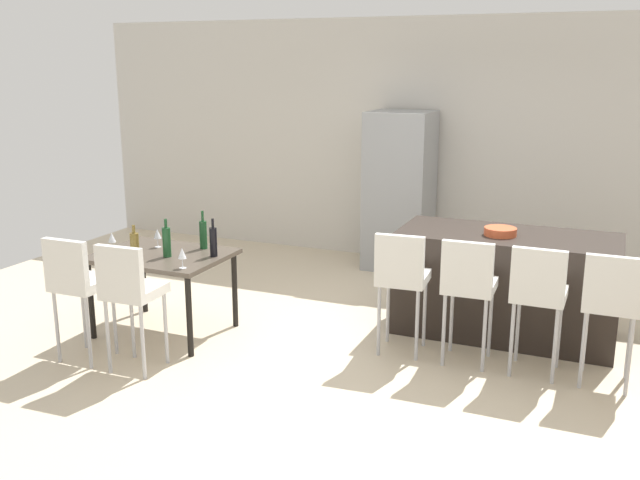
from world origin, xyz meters
TOP-DOWN VIEW (x-y plane):
  - ground_plane at (0.00, 0.00)m, footprint 10.00×10.00m
  - back_wall at (0.00, 2.73)m, footprint 10.00×0.12m
  - kitchen_island at (0.78, 0.62)m, footprint 1.90×0.88m
  - bar_chair_left at (0.06, -0.21)m, footprint 0.43×0.43m
  - bar_chair_middle at (0.60, -0.21)m, footprint 0.41×0.41m
  - bar_chair_right at (1.14, -0.21)m, footprint 0.40×0.40m
  - bar_chair_far at (1.66, -0.21)m, footprint 0.40×0.40m
  - dining_table at (-2.04, -0.57)m, footprint 1.14×0.87m
  - dining_chair_near at (-2.30, -1.37)m, footprint 0.40×0.40m
  - dining_chair_far at (-1.78, -1.37)m, footprint 0.42×0.42m
  - wine_bottle_middle at (-1.79, -0.28)m, footprint 0.07×0.07m
  - wine_bottle_inner at (-1.57, -0.47)m, footprint 0.06×0.06m
  - wine_bottle_near at (-2.13, -0.83)m, footprint 0.08×0.08m
  - wine_bottle_end at (-1.94, -0.64)m, footprint 0.07×0.07m
  - wine_glass_left at (-2.49, -0.68)m, footprint 0.07×0.07m
  - wine_glass_right at (-1.61, -0.89)m, footprint 0.07×0.07m
  - wine_glass_far at (-2.20, -0.41)m, footprint 0.07×0.07m
  - refrigerator at (-0.72, 2.29)m, footprint 0.72×0.68m
  - fruit_bowl at (0.72, 0.53)m, footprint 0.28×0.28m

SIDE VIEW (x-z plane):
  - ground_plane at x=0.00m, z-range 0.00..0.00m
  - kitchen_island at x=0.78m, z-range 0.00..0.92m
  - dining_table at x=-2.04m, z-range 0.29..1.03m
  - bar_chair_left at x=0.06m, z-range 0.17..1.22m
  - bar_chair_middle at x=0.60m, z-range 0.17..1.22m
  - bar_chair_right at x=1.14m, z-range 0.17..1.22m
  - bar_chair_far at x=1.66m, z-range 0.17..1.22m
  - dining_chair_near at x=-2.30m, z-range 0.17..1.22m
  - dining_chair_far at x=-1.78m, z-range 0.17..1.22m
  - wine_bottle_near at x=-2.13m, z-range 0.71..1.01m
  - wine_glass_left at x=-2.49m, z-range 0.78..0.95m
  - wine_glass_right at x=-1.61m, z-range 0.78..0.95m
  - wine_glass_far at x=-2.20m, z-range 0.78..0.95m
  - wine_bottle_inner at x=-1.57m, z-range 0.71..1.04m
  - wine_bottle_end at x=-1.94m, z-range 0.71..1.04m
  - wine_bottle_middle at x=-1.79m, z-range 0.70..1.05m
  - refrigerator at x=-0.72m, z-range 0.00..1.84m
  - fruit_bowl at x=0.72m, z-range 0.92..0.99m
  - back_wall at x=0.00m, z-range 0.00..2.90m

